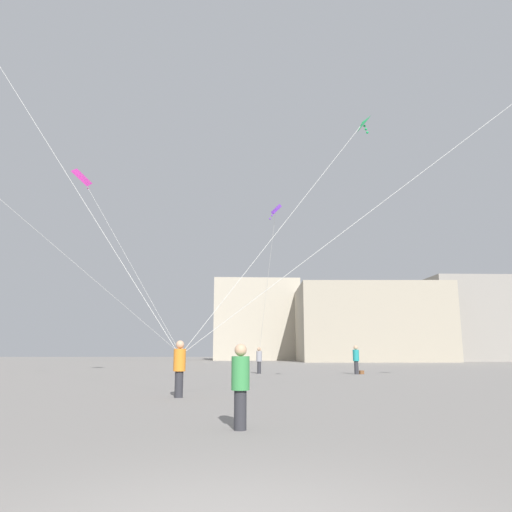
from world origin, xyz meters
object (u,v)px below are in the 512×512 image
at_px(person_in_grey, 259,359).
at_px(person_in_orange, 179,366).
at_px(person_in_green, 240,382).
at_px(kite_violet_delta, 275,215).
at_px(person_in_teal, 356,358).
at_px(building_centre_hall, 368,324).
at_px(kite_magenta_delta, 84,180).
at_px(handbag_beside_flyer, 362,372).
at_px(building_right_hall, 470,320).
at_px(kite_emerald_diamond, 361,126).
at_px(building_left_hall, 255,321).
at_px(person_in_blue, 181,359).

bearing_deg(person_in_grey, person_in_orange, 100.11).
distance_m(person_in_green, kite_violet_delta, 20.83).
bearing_deg(person_in_orange, person_in_teal, -91.74).
relative_size(person_in_grey, kite_violet_delta, 0.20).
distance_m(person_in_teal, building_centre_hall, 46.35).
bearing_deg(kite_magenta_delta, handbag_beside_flyer, 9.62).
height_order(person_in_grey, person_in_green, person_in_grey).
height_order(building_centre_hall, building_right_hall, building_right_hall).
bearing_deg(kite_emerald_diamond, person_in_grey, 106.51).
bearing_deg(handbag_beside_flyer, building_left_hall, 97.56).
bearing_deg(building_right_hall, kite_violet_delta, -122.08).
bearing_deg(building_left_hall, person_in_orange, -91.06).
relative_size(building_centre_hall, building_right_hall, 1.31).
bearing_deg(building_right_hall, kite_emerald_diamond, -115.70).
distance_m(person_in_blue, kite_emerald_diamond, 17.02).
relative_size(person_in_green, kite_magenta_delta, 0.13).
distance_m(person_in_blue, kite_violet_delta, 10.33).
xyz_separation_m(kite_emerald_diamond, handbag_beside_flyer, (2.37, 13.90, -10.53)).
bearing_deg(building_left_hall, kite_magenta_delta, -99.45).
relative_size(building_left_hall, building_right_hall, 0.94).
height_order(kite_emerald_diamond, handbag_beside_flyer, kite_emerald_diamond).
bearing_deg(person_in_green, kite_magenta_delta, -135.15).
xyz_separation_m(person_in_orange, handbag_beside_flyer, (9.16, 16.87, -0.86)).
relative_size(kite_emerald_diamond, building_right_hall, 0.58).
height_order(kite_violet_delta, building_right_hall, building_right_hall).
distance_m(person_in_orange, person_in_green, 6.91).
xyz_separation_m(person_in_teal, person_in_grey, (-6.36, 0.85, -0.06)).
xyz_separation_m(building_left_hall, building_right_hall, (36.00, -8.74, -0.50)).
height_order(person_in_green, building_left_hall, building_left_hall).
height_order(person_in_grey, person_in_blue, person_in_blue).
distance_m(person_in_teal, person_in_grey, 6.42).
height_order(person_in_blue, kite_magenta_delta, kite_magenta_delta).
relative_size(person_in_grey, building_centre_hall, 0.08).
relative_size(person_in_green, building_centre_hall, 0.07).
distance_m(person_in_orange, kite_magenta_delta, 19.95).
height_order(person_in_orange, building_centre_hall, building_centre_hall).
distance_m(person_in_blue, building_left_hall, 62.02).
bearing_deg(person_in_orange, person_in_grey, -71.93).
bearing_deg(person_in_orange, building_left_hall, -65.09).
xyz_separation_m(person_in_orange, kite_emerald_diamond, (6.78, 2.97, 9.67)).
bearing_deg(person_in_green, person_in_blue, -151.27).
relative_size(person_in_teal, person_in_grey, 1.06).
xyz_separation_m(kite_violet_delta, kite_emerald_diamond, (3.36, -9.39, 1.11)).
xyz_separation_m(kite_magenta_delta, handbag_beside_flyer, (17.99, 3.05, -12.22)).
xyz_separation_m(person_in_orange, kite_violet_delta, (3.42, 12.36, 8.56)).
bearing_deg(building_left_hall, person_in_green, -89.41).
xyz_separation_m(person_in_blue, handbag_beside_flyer, (11.37, 3.17, -0.87)).
xyz_separation_m(person_in_green, kite_emerald_diamond, (4.54, 9.50, 9.79)).
distance_m(person_in_grey, building_right_hall, 60.41).
height_order(person_in_green, building_centre_hall, building_centre_hall).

